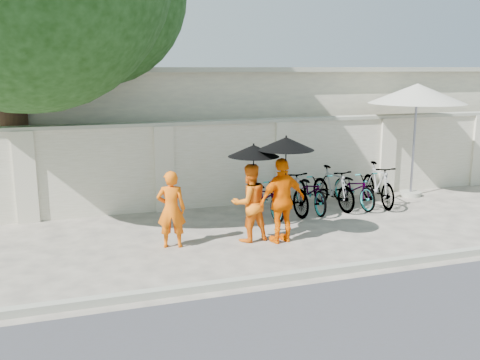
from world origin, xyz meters
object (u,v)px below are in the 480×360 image
object	(u,v)px
monk_right	(282,201)
patio_umbrella	(417,95)
monk_left	(171,209)
monk_center	(250,203)

from	to	relation	value
monk_right	patio_umbrella	world-z (taller)	patio_umbrella
monk_left	monk_center	bearing A→B (deg)	-169.99
monk_left	patio_umbrella	distance (m)	7.33
patio_umbrella	monk_center	bearing A→B (deg)	-157.74
monk_center	patio_umbrella	size ratio (longest dim) A/B	0.47
monk_left	patio_umbrella	bearing A→B (deg)	-149.34
monk_left	monk_right	xyz separation A→B (m)	(2.08, -0.38, 0.09)
monk_left	monk_center	size ratio (longest dim) A/B	0.96
monk_left	monk_center	world-z (taller)	monk_center
monk_left	monk_center	distance (m)	1.51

